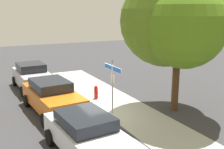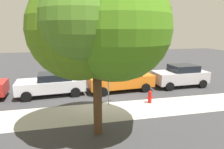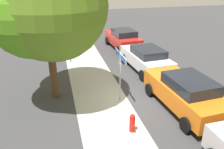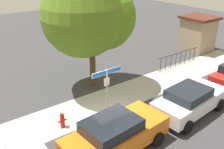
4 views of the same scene
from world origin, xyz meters
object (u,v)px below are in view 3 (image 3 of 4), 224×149
street_sign (120,64)px  car_orange (186,92)px  fire_hydrant (132,123)px  shade_tree (45,7)px  car_white (146,58)px  utility_shed (47,24)px  car_red (123,39)px

street_sign → car_orange: size_ratio=0.58×
fire_hydrant → street_sign: bearing=-4.5°
shade_tree → car_orange: 7.15m
shade_tree → car_white: (2.47, -5.75, -3.64)m
fire_hydrant → utility_shed: bearing=12.4°
car_red → fire_hydrant: size_ratio=5.38×
car_orange → fire_hydrant: bearing=105.6°
street_sign → car_red: size_ratio=0.66×
utility_shed → street_sign: bearing=-164.3°
car_orange → car_white: size_ratio=1.05×
street_sign → fire_hydrant: size_ratio=3.53×
car_orange → utility_shed: size_ratio=1.60×
shade_tree → utility_shed: (11.21, 0.32, -2.92)m
car_red → utility_shed: utility_shed is taller
car_white → utility_shed: size_ratio=1.52×
street_sign → shade_tree: (0.86, 3.08, 2.53)m
car_orange → utility_shed: 14.85m
car_red → street_sign: bearing=158.3°
street_sign → fire_hydrant: street_sign is taller
car_red → car_white: bearing=177.1°
car_red → car_orange: bearing=176.3°
car_white → car_red: (4.80, 0.11, 0.03)m
shade_tree → fire_hydrant: bearing=-139.3°
street_sign → car_white: bearing=-38.7°
street_sign → car_white: (3.33, -2.67, -1.11)m
car_white → street_sign: bearing=137.0°
utility_shed → car_orange: bearing=-155.9°
car_orange → fire_hydrant: 3.06m
shade_tree → car_red: (7.28, -5.64, -3.62)m
utility_shed → fire_hydrant: 14.96m
street_sign → fire_hydrant: bearing=175.5°
car_orange → fire_hydrant: (-1.02, 2.85, -0.45)m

